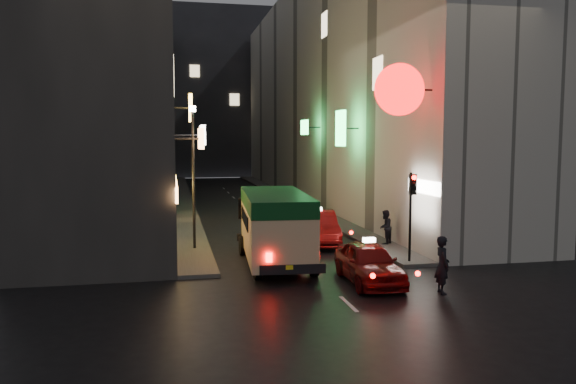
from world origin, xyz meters
TOP-DOWN VIEW (x-y plane):
  - ground at (0.00, 0.00)m, footprint 120.00×120.00m
  - building_left at (-8.00, 33.99)m, footprint 7.48×52.23m
  - building_right at (8.00, 33.99)m, footprint 8.37×52.00m
  - building_far at (0.00, 66.00)m, footprint 30.00×10.00m
  - sidewalk_left at (-4.25, 34.00)m, footprint 1.50×52.00m
  - sidewalk_right at (4.25, 34.00)m, footprint 1.50×52.00m
  - minibus at (-1.20, 9.66)m, footprint 2.78×6.77m
  - taxi_near at (1.46, 6.27)m, footprint 2.29×5.23m
  - taxi_second at (1.57, 13.63)m, footprint 3.11×6.03m
  - taxi_third at (1.33, 18.43)m, footprint 2.82×5.40m
  - taxi_far at (2.25, 23.23)m, footprint 2.07×4.67m
  - pedestrian_crossing at (3.30, 4.52)m, footprint 0.51×0.73m
  - pedestrian_sidewalk at (4.41, 12.22)m, footprint 0.77×0.76m
  - traffic_light at (4.00, 8.47)m, footprint 0.26×0.43m
  - lamp_post at (-4.20, 13.00)m, footprint 0.28×0.28m

SIDE VIEW (x-z plane):
  - ground at x=0.00m, z-range 0.00..0.00m
  - sidewalk_left at x=-4.25m, z-range 0.00..0.15m
  - sidewalk_right at x=4.25m, z-range 0.00..0.15m
  - taxi_far at x=2.25m, z-range -0.08..1.55m
  - taxi_third at x=1.33m, z-range -0.08..1.73m
  - taxi_near at x=1.46m, z-range -0.08..1.73m
  - taxi_second at x=1.57m, z-range -0.08..1.92m
  - pedestrian_sidewalk at x=4.41m, z-range 0.15..1.91m
  - pedestrian_crossing at x=3.30m, z-range 0.00..2.11m
  - minibus at x=-1.20m, z-range 0.38..3.23m
  - traffic_light at x=4.00m, z-range 0.94..4.44m
  - lamp_post at x=-4.20m, z-range 0.61..6.84m
  - building_left at x=-8.00m, z-range 0.00..18.00m
  - building_right at x=8.00m, z-range 0.00..18.00m
  - building_far at x=0.00m, z-range 0.00..22.00m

